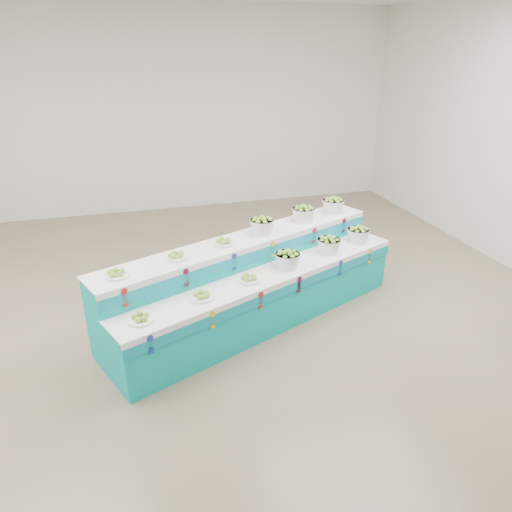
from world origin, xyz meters
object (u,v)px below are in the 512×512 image
(plate_upper_mid, at_px, (176,255))
(basket_lower_left, at_px, (288,259))
(basket_upper_right, at_px, (333,205))
(display_stand, at_px, (256,282))

(plate_upper_mid, bearing_deg, basket_lower_left, 1.23)
(basket_lower_left, xyz_separation_m, basket_upper_right, (1.03, 0.98, 0.30))
(plate_upper_mid, relative_size, basket_upper_right, 0.82)
(display_stand, bearing_deg, basket_lower_left, -39.86)
(basket_upper_right, bearing_deg, display_stand, -148.43)
(display_stand, relative_size, basket_lower_left, 12.77)
(display_stand, bearing_deg, basket_upper_right, 8.69)
(display_stand, xyz_separation_m, basket_upper_right, (1.40, 0.86, 0.62))
(plate_upper_mid, height_order, basket_upper_right, basket_upper_right)
(basket_upper_right, bearing_deg, basket_lower_left, -136.60)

